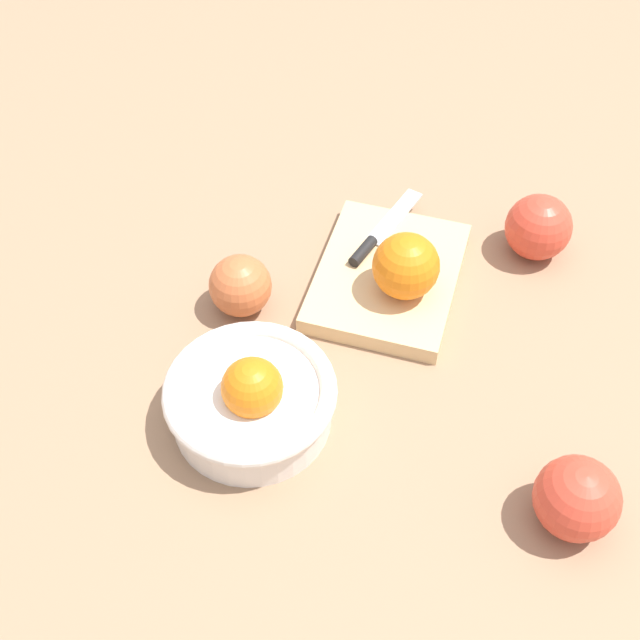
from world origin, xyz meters
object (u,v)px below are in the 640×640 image
(apple_front_right, at_px, (538,227))
(apple_front_left, at_px, (577,498))
(knife, at_px, (377,236))
(apple_back_center, at_px, (240,286))
(bowl, at_px, (251,399))
(cutting_board, at_px, (388,277))
(orange_on_board, at_px, (406,266))

(apple_front_right, bearing_deg, apple_front_left, -171.27)
(knife, xyz_separation_m, apple_front_left, (-0.31, -0.24, 0.01))
(apple_back_center, bearing_deg, knife, -47.66)
(bowl, xyz_separation_m, knife, (0.27, -0.08, -0.01))
(bowl, height_order, knife, bowl)
(knife, bearing_deg, apple_back_center, 132.34)
(apple_back_center, xyz_separation_m, apple_front_right, (0.17, -0.32, 0.00))
(apple_front_left, relative_size, apple_back_center, 1.12)
(bowl, xyz_separation_m, apple_front_left, (-0.04, -0.32, 0.00))
(bowl, height_order, apple_front_right, bowl)
(cutting_board, xyz_separation_m, apple_front_right, (0.09, -0.17, 0.03))
(orange_on_board, xyz_separation_m, apple_front_left, (-0.24, -0.20, -0.02))
(cutting_board, distance_m, apple_front_left, 0.35)
(bowl, height_order, apple_front_left, bowl)
(orange_on_board, height_order, apple_back_center, orange_on_board)
(cutting_board, bearing_deg, knife, 24.95)
(apple_front_left, bearing_deg, apple_front_right, 8.73)
(bowl, bearing_deg, apple_back_center, 20.39)
(apple_front_left, height_order, apple_front_right, same)
(orange_on_board, distance_m, apple_front_right, 0.19)
(orange_on_board, xyz_separation_m, apple_back_center, (-0.05, 0.18, -0.02))
(apple_back_center, bearing_deg, cutting_board, -64.78)
(orange_on_board, distance_m, apple_back_center, 0.19)
(cutting_board, distance_m, orange_on_board, 0.06)
(apple_front_left, bearing_deg, knife, 37.81)
(orange_on_board, relative_size, apple_front_right, 0.95)
(orange_on_board, relative_size, knife, 0.50)
(cutting_board, xyz_separation_m, orange_on_board, (-0.03, -0.02, 0.05))
(apple_front_left, xyz_separation_m, apple_front_right, (0.36, 0.05, -0.00))
(cutting_board, xyz_separation_m, apple_back_center, (-0.07, 0.16, 0.02))
(cutting_board, distance_m, apple_front_right, 0.19)
(apple_front_left, bearing_deg, orange_on_board, 39.72)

